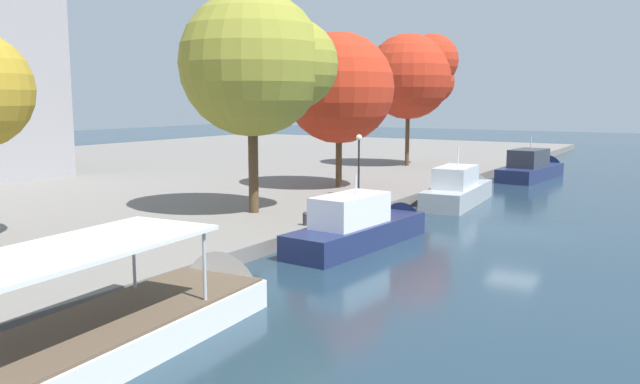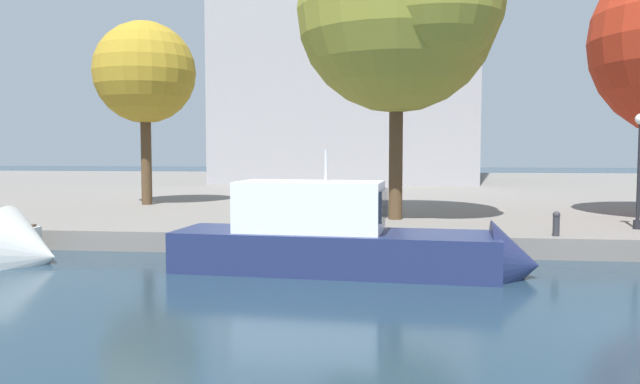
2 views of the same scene
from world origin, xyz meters
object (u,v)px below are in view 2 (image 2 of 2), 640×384
object	(u,v)px
motor_yacht_1	(352,246)
mooring_bollard_1	(346,222)
tree_3	(404,10)
mooring_bollard_0	(556,223)
lamp_post	(639,162)
tree_0	(142,70)

from	to	relation	value
motor_yacht_1	mooring_bollard_1	xyz separation A→B (m)	(-0.38, 2.96, 0.31)
mooring_bollard_1	tree_3	xyz separation A→B (m)	(1.84, 3.99, 7.48)
mooring_bollard_1	mooring_bollard_0	bearing A→B (deg)	1.48
mooring_bollard_0	mooring_bollard_1	size ratio (longest dim) A/B	1.15
mooring_bollard_0	mooring_bollard_1	distance (m)	6.50
mooring_bollard_0	tree_3	bearing A→B (deg)	140.67
mooring_bollard_1	lamp_post	world-z (taller)	lamp_post
tree_3	motor_yacht_1	bearing A→B (deg)	-101.89
lamp_post	tree_3	xyz separation A→B (m)	(-7.81, 1.74, 5.56)
mooring_bollard_0	tree_3	xyz separation A→B (m)	(-4.66, 3.82, 7.42)
motor_yacht_1	mooring_bollard_1	world-z (taller)	motor_yacht_1
lamp_post	tree_0	world-z (taller)	tree_0
motor_yacht_1	tree_3	xyz separation A→B (m)	(1.46, 6.95, 7.79)
lamp_post	tree_3	size ratio (longest dim) A/B	0.33
mooring_bollard_1	tree_0	world-z (taller)	tree_0
tree_0	mooring_bollard_1	bearing A→B (deg)	-41.61
motor_yacht_1	lamp_post	bearing A→B (deg)	33.67
mooring_bollard_0	lamp_post	size ratio (longest dim) A/B	0.20
tree_0	mooring_bollard_0	bearing A→B (deg)	-28.40
mooring_bollard_0	mooring_bollard_1	xyz separation A→B (m)	(-6.50, -0.17, -0.05)
mooring_bollard_1	lamp_post	size ratio (longest dim) A/B	0.17
motor_yacht_1	tree_0	bearing A→B (deg)	135.95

